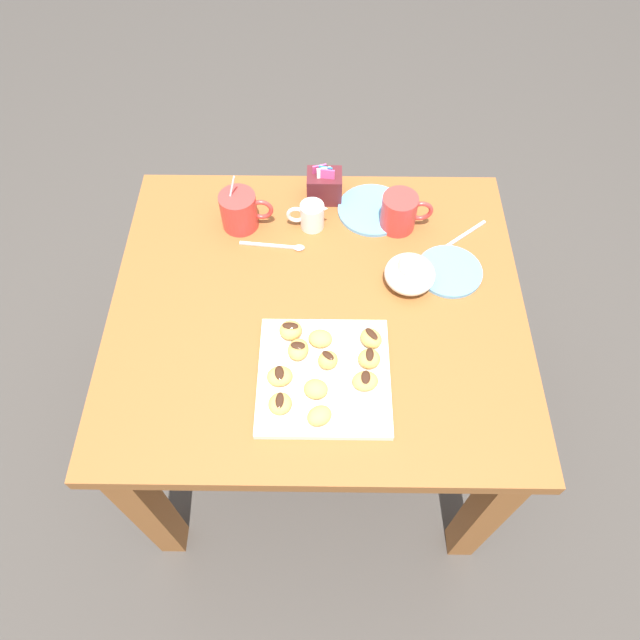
{
  "coord_description": "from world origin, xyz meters",
  "views": [
    {
      "loc": [
        0.01,
        -0.78,
        1.81
      ],
      "look_at": [
        0.01,
        -0.06,
        0.73
      ],
      "focal_mm": 32.57,
      "sensor_mm": 36.0,
      "label": 1
    }
  ],
  "objects_px": {
    "cream_pitcher_white": "(311,215)",
    "beignet_9": "(291,330)",
    "beignet_2": "(369,359)",
    "beignet_6": "(320,339)",
    "beignet_8": "(371,338)",
    "beignet_3": "(280,404)",
    "beignet_10": "(298,350)",
    "dining_table": "(318,333)",
    "coffee_mug_red_right": "(400,211)",
    "saucer_sky_left": "(373,210)",
    "saucer_sky_right": "(449,271)",
    "ice_cream_bowl": "(410,273)",
    "beignet_0": "(365,381)",
    "coffee_mug_red_left": "(240,210)",
    "beignet_4": "(328,360)",
    "beignet_1": "(317,389)",
    "pastry_plate_square": "(324,376)",
    "sugar_caddy": "(324,186)",
    "beignet_7": "(280,376)",
    "beignet_5": "(319,416)"
  },
  "relations": [
    {
      "from": "cream_pitcher_white",
      "to": "beignet_9",
      "type": "xyz_separation_m",
      "value": [
        -0.04,
        -0.34,
        -0.01
      ]
    },
    {
      "from": "beignet_2",
      "to": "beignet_6",
      "type": "relative_size",
      "value": 0.91
    },
    {
      "from": "beignet_8",
      "to": "beignet_6",
      "type": "bearing_deg",
      "value": -179.82
    },
    {
      "from": "beignet_3",
      "to": "beignet_10",
      "type": "distance_m",
      "value": 0.13
    },
    {
      "from": "dining_table",
      "to": "beignet_6",
      "type": "xyz_separation_m",
      "value": [
        0.01,
        -0.11,
        0.16
      ]
    },
    {
      "from": "coffee_mug_red_right",
      "to": "saucer_sky_left",
      "type": "bearing_deg",
      "value": 141.6
    },
    {
      "from": "dining_table",
      "to": "saucer_sky_right",
      "type": "bearing_deg",
      "value": 16.91
    },
    {
      "from": "beignet_9",
      "to": "ice_cream_bowl",
      "type": "bearing_deg",
      "value": 30.29
    },
    {
      "from": "beignet_0",
      "to": "beignet_8",
      "type": "height_order",
      "value": "beignet_8"
    },
    {
      "from": "beignet_3",
      "to": "beignet_6",
      "type": "relative_size",
      "value": 0.94
    },
    {
      "from": "coffee_mug_red_left",
      "to": "beignet_10",
      "type": "height_order",
      "value": "coffee_mug_red_left"
    },
    {
      "from": "saucer_sky_right",
      "to": "coffee_mug_red_left",
      "type": "bearing_deg",
      "value": 163.54
    },
    {
      "from": "cream_pitcher_white",
      "to": "beignet_4",
      "type": "height_order",
      "value": "cream_pitcher_white"
    },
    {
      "from": "beignet_3",
      "to": "beignet_0",
      "type": "bearing_deg",
      "value": 16.9
    },
    {
      "from": "beignet_3",
      "to": "beignet_9",
      "type": "bearing_deg",
      "value": 85.22
    },
    {
      "from": "coffee_mug_red_right",
      "to": "saucer_sky_left",
      "type": "xyz_separation_m",
      "value": [
        -0.06,
        0.05,
        -0.05
      ]
    },
    {
      "from": "cream_pitcher_white",
      "to": "beignet_1",
      "type": "xyz_separation_m",
      "value": [
        0.02,
        -0.48,
        -0.01
      ]
    },
    {
      "from": "beignet_0",
      "to": "beignet_2",
      "type": "bearing_deg",
      "value": 79.21
    },
    {
      "from": "beignet_2",
      "to": "saucer_sky_left",
      "type": "bearing_deg",
      "value": 86.62
    },
    {
      "from": "cream_pitcher_white",
      "to": "saucer_sky_left",
      "type": "bearing_deg",
      "value": 18.44
    },
    {
      "from": "saucer_sky_left",
      "to": "pastry_plate_square",
      "type": "bearing_deg",
      "value": -104.04
    },
    {
      "from": "sugar_caddy",
      "to": "beignet_4",
      "type": "xyz_separation_m",
      "value": [
        0.01,
        -0.52,
        -0.01
      ]
    },
    {
      "from": "dining_table",
      "to": "ice_cream_bowl",
      "type": "height_order",
      "value": "ice_cream_bowl"
    },
    {
      "from": "beignet_0",
      "to": "beignet_10",
      "type": "relative_size",
      "value": 1.03
    },
    {
      "from": "sugar_caddy",
      "to": "beignet_9",
      "type": "bearing_deg",
      "value": -99.11
    },
    {
      "from": "coffee_mug_red_right",
      "to": "sugar_caddy",
      "type": "xyz_separation_m",
      "value": [
        -0.19,
        0.1,
        -0.01
      ]
    },
    {
      "from": "beignet_6",
      "to": "beignet_10",
      "type": "xyz_separation_m",
      "value": [
        -0.05,
        -0.03,
        0.0
      ]
    },
    {
      "from": "dining_table",
      "to": "beignet_9",
      "type": "distance_m",
      "value": 0.19
    },
    {
      "from": "beignet_3",
      "to": "beignet_4",
      "type": "distance_m",
      "value": 0.14
    },
    {
      "from": "sugar_caddy",
      "to": "coffee_mug_red_right",
      "type": "bearing_deg",
      "value": -27.59
    },
    {
      "from": "beignet_7",
      "to": "dining_table",
      "type": "bearing_deg",
      "value": 69.93
    },
    {
      "from": "dining_table",
      "to": "beignet_1",
      "type": "relative_size",
      "value": 19.01
    },
    {
      "from": "coffee_mug_red_left",
      "to": "dining_table",
      "type": "bearing_deg",
      "value": -51.54
    },
    {
      "from": "beignet_7",
      "to": "beignet_8",
      "type": "height_order",
      "value": "beignet_8"
    },
    {
      "from": "beignet_3",
      "to": "saucer_sky_right",
      "type": "bearing_deg",
      "value": 43.31
    },
    {
      "from": "beignet_0",
      "to": "beignet_6",
      "type": "xyz_separation_m",
      "value": [
        -0.09,
        0.1,
        -0.0
      ]
    },
    {
      "from": "coffee_mug_red_left",
      "to": "coffee_mug_red_right",
      "type": "distance_m",
      "value": 0.4
    },
    {
      "from": "sugar_caddy",
      "to": "beignet_5",
      "type": "height_order",
      "value": "sugar_caddy"
    },
    {
      "from": "coffee_mug_red_left",
      "to": "beignet_9",
      "type": "xyz_separation_m",
      "value": [
        0.14,
        -0.34,
        -0.02
      ]
    },
    {
      "from": "coffee_mug_red_left",
      "to": "beignet_6",
      "type": "relative_size",
      "value": 2.82
    },
    {
      "from": "ice_cream_bowl",
      "to": "beignet_0",
      "type": "distance_m",
      "value": 0.3
    },
    {
      "from": "beignet_6",
      "to": "beignet_10",
      "type": "relative_size",
      "value": 1.0
    },
    {
      "from": "beignet_7",
      "to": "beignet_9",
      "type": "relative_size",
      "value": 1.08
    },
    {
      "from": "saucer_sky_left",
      "to": "beignet_7",
      "type": "relative_size",
      "value": 3.33
    },
    {
      "from": "cream_pitcher_white",
      "to": "saucer_sky_right",
      "type": "height_order",
      "value": "cream_pitcher_white"
    },
    {
      "from": "dining_table",
      "to": "saucer_sky_left",
      "type": "relative_size",
      "value": 5.31
    },
    {
      "from": "saucer_sky_right",
      "to": "coffee_mug_red_right",
      "type": "bearing_deg",
      "value": 127.05
    },
    {
      "from": "cream_pitcher_white",
      "to": "beignet_5",
      "type": "height_order",
      "value": "cream_pitcher_white"
    },
    {
      "from": "saucer_sky_left",
      "to": "coffee_mug_red_right",
      "type": "bearing_deg",
      "value": -38.4
    },
    {
      "from": "saucer_sky_right",
      "to": "beignet_3",
      "type": "height_order",
      "value": "beignet_3"
    }
  ]
}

